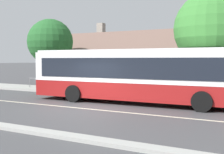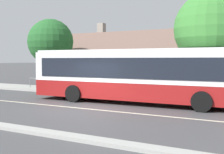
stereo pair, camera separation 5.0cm
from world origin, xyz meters
name	(u,v)px [view 2 (the right image)]	position (x,y,z in m)	size (l,w,h in m)	color
ground_plane	(83,108)	(0.00, 0.00, 0.00)	(300.00, 300.00, 0.00)	#424244
sidewalk_far	(130,94)	(0.00, 6.00, 0.07)	(60.00, 3.00, 0.15)	#9E9E99
curb_near	(9,127)	(0.00, -4.75, 0.06)	(60.00, 0.50, 0.12)	#9E9E99
lane_divider_stripe	(83,108)	(0.00, 0.00, 0.00)	(60.00, 0.16, 0.01)	beige
community_building	(148,67)	(-1.42, 13.30, 1.78)	(20.60, 8.15, 6.31)	gray
transit_bus	(136,74)	(1.72, 2.90, 1.65)	(12.51, 3.04, 3.05)	maroon
bench_by_building	(62,84)	(-5.63, 5.58, 0.56)	(1.57, 0.51, 0.94)	brown
bench_down_street	(110,87)	(-1.41, 5.63, 0.57)	(1.71, 0.51, 0.94)	brown
street_tree_primary	(211,31)	(5.24, 6.55, 4.24)	(4.66, 4.66, 6.75)	#4C3828
street_tree_secondary	(51,42)	(-7.64, 6.75, 3.96)	(3.80, 3.80, 5.88)	#4C3828
bike_rack	(35,81)	(-8.86, 6.09, 0.68)	(1.16, 0.06, 0.78)	slate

